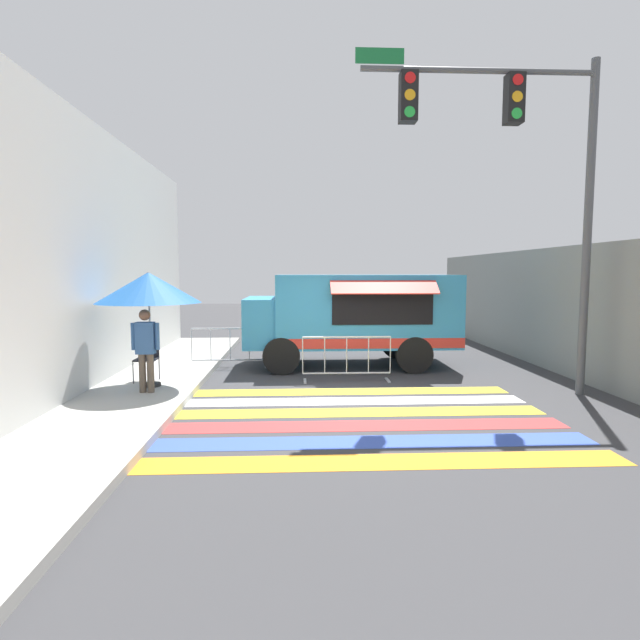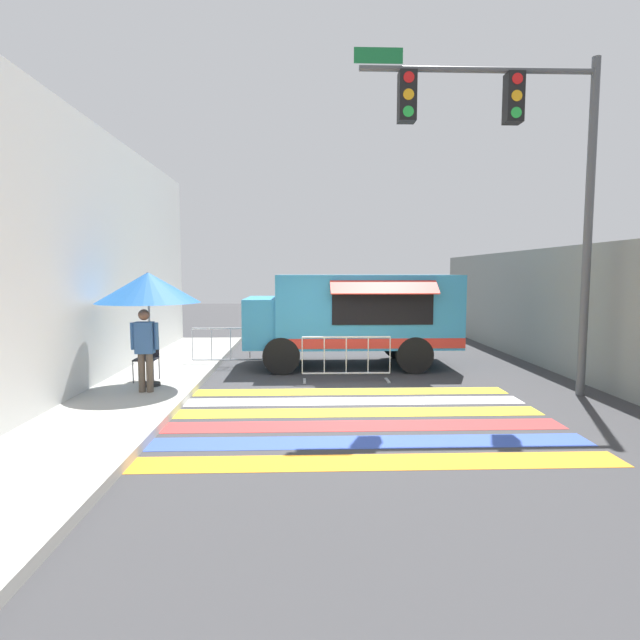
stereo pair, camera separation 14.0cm
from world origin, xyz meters
The scene contains 12 objects.
ground_plane centered at (0.00, 0.00, 0.00)m, with size 60.00×60.00×0.00m, color #38383A.
sidewalk_left centered at (-5.28, 0.00, 0.07)m, with size 4.40×16.00×0.14m.
building_left_facade centered at (-5.25, 0.00, 2.72)m, with size 0.25×16.00×5.45m.
concrete_wall_right centered at (5.29, 3.00, 1.51)m, with size 0.20×16.00×3.03m.
crosswalk_painted centered at (0.00, -1.52, 0.00)m, with size 6.40×4.36×0.01m.
food_truck centered at (0.29, 3.25, 1.38)m, with size 5.31×2.79×2.36m.
traffic_signal_pole centered at (3.11, -0.05, 4.70)m, with size 4.61×0.29×6.51m.
patio_umbrella centered at (-3.98, 0.47, 2.11)m, with size 2.03×2.03×2.28m.
folding_chair centered at (-4.21, 1.01, 0.69)m, with size 0.44×0.44×0.91m.
vendor_person centered at (-3.91, -0.05, 1.03)m, with size 0.53×0.21×1.59m.
barricade_front centered at (0.05, 1.36, 0.50)m, with size 1.98×0.44×1.01m.
barricade_side centered at (-2.77, 3.20, 0.50)m, with size 1.98×0.44×1.01m.
Camera 2 is at (-0.91, -9.54, 2.40)m, focal length 28.00 mm.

